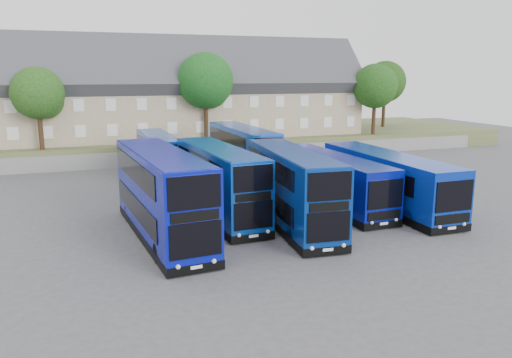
# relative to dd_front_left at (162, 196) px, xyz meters

# --- Properties ---
(ground) EXTENTS (120.00, 120.00, 0.00)m
(ground) POSITION_rel_dd_front_left_xyz_m (6.54, -1.40, -2.37)
(ground) COLOR #4B4B51
(ground) RESTS_ON ground
(retaining_wall) EXTENTS (70.00, 0.40, 1.50)m
(retaining_wall) POSITION_rel_dd_front_left_xyz_m (6.54, 22.60, -1.62)
(retaining_wall) COLOR slate
(retaining_wall) RESTS_ON ground
(earth_bank) EXTENTS (80.00, 20.00, 2.00)m
(earth_bank) POSITION_rel_dd_front_left_xyz_m (6.54, 32.60, -1.37)
(earth_bank) COLOR #505932
(earth_bank) RESTS_ON ground
(terrace_row) EXTENTS (48.00, 10.40, 11.20)m
(terrace_row) POSITION_rel_dd_front_left_xyz_m (3.54, 28.60, 4.23)
(terrace_row) COLOR gray
(terrace_row) RESTS_ON earth_bank
(dd_front_left) EXTENTS (3.80, 12.30, 4.82)m
(dd_front_left) POSITION_rel_dd_front_left_xyz_m (0.00, 0.00, 0.00)
(dd_front_left) COLOR #0811A1
(dd_front_left) RESTS_ON ground
(dd_front_mid) EXTENTS (3.25, 11.33, 4.45)m
(dd_front_mid) POSITION_rel_dd_front_left_xyz_m (4.08, 2.86, -0.18)
(dd_front_mid) COLOR #08379B
(dd_front_mid) RESTS_ON ground
(dd_front_right) EXTENTS (3.51, 11.52, 4.51)m
(dd_front_right) POSITION_rel_dd_front_left_xyz_m (7.66, -0.32, -0.15)
(dd_front_right) COLOR navy
(dd_front_right) RESTS_ON ground
(dd_rear_left) EXTENTS (2.49, 10.12, 4.00)m
(dd_rear_left) POSITION_rel_dd_front_left_xyz_m (2.07, 14.59, -0.41)
(dd_rear_left) COLOR #08379C
(dd_rear_left) RESTS_ON ground
(dd_rear_right) EXTENTS (2.95, 11.49, 4.54)m
(dd_rear_right) POSITION_rel_dd_front_left_xyz_m (8.95, 13.03, -0.14)
(dd_rear_right) COLOR navy
(dd_rear_right) RESTS_ON ground
(coach_east_a) EXTENTS (3.08, 12.84, 3.49)m
(coach_east_a) POSITION_rel_dd_front_left_xyz_m (12.18, 3.26, -0.66)
(coach_east_a) COLOR #07128D
(coach_east_a) RESTS_ON ground
(coach_east_b) EXTENTS (2.90, 13.37, 3.65)m
(coach_east_b) POSITION_rel_dd_front_left_xyz_m (15.57, 1.52, -0.58)
(coach_east_b) COLOR #0829A2
(coach_east_b) RESTS_ON ground
(tree_west) EXTENTS (4.80, 4.80, 7.65)m
(tree_west) POSITION_rel_dd_front_left_xyz_m (-7.31, 23.70, 4.68)
(tree_west) COLOR #382314
(tree_west) RESTS_ON earth_bank
(tree_mid) EXTENTS (5.76, 5.76, 9.18)m
(tree_mid) POSITION_rel_dd_front_left_xyz_m (8.69, 24.20, 5.70)
(tree_mid) COLOR #382314
(tree_mid) RESTS_ON earth_bank
(tree_east) EXTENTS (5.12, 5.12, 8.16)m
(tree_east) POSITION_rel_dd_front_left_xyz_m (28.69, 23.70, 5.02)
(tree_east) COLOR #382314
(tree_east) RESTS_ON earth_bank
(tree_far) EXTENTS (5.44, 5.44, 8.67)m
(tree_far) POSITION_rel_dd_front_left_xyz_m (34.69, 30.70, 5.36)
(tree_far) COLOR #382314
(tree_far) RESTS_ON earth_bank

